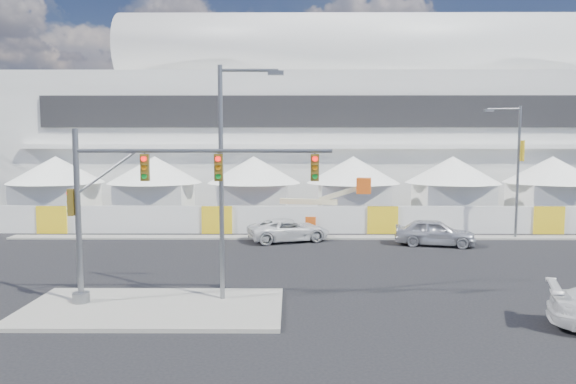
{
  "coord_description": "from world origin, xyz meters",
  "views": [
    {
      "loc": [
        -0.64,
        -22.42,
        6.37
      ],
      "look_at": [
        -0.82,
        10.0,
        3.43
      ],
      "focal_mm": 32.0,
      "sensor_mm": 36.0,
      "label": 1
    }
  ],
  "objects_px": {
    "sedan_silver": "(435,232)",
    "traffic_mast": "(136,205)",
    "pickup_curb": "(289,230)",
    "boom_lift": "(301,217)",
    "streetlight_median": "(227,167)",
    "streetlight_curb": "(515,162)"
  },
  "relations": [
    {
      "from": "streetlight_median",
      "to": "boom_lift",
      "type": "distance_m",
      "value": 18.34
    },
    {
      "from": "pickup_curb",
      "to": "streetlight_median",
      "type": "relative_size",
      "value": 0.58
    },
    {
      "from": "sedan_silver",
      "to": "boom_lift",
      "type": "relative_size",
      "value": 0.61
    },
    {
      "from": "traffic_mast",
      "to": "streetlight_median",
      "type": "height_order",
      "value": "streetlight_median"
    },
    {
      "from": "sedan_silver",
      "to": "traffic_mast",
      "type": "xyz_separation_m",
      "value": [
        -15.28,
        -12.57,
        3.2
      ]
    },
    {
      "from": "sedan_silver",
      "to": "streetlight_curb",
      "type": "bearing_deg",
      "value": -54.99
    },
    {
      "from": "streetlight_curb",
      "to": "boom_lift",
      "type": "bearing_deg",
      "value": 168.31
    },
    {
      "from": "boom_lift",
      "to": "streetlight_median",
      "type": "bearing_deg",
      "value": -89.61
    },
    {
      "from": "pickup_curb",
      "to": "boom_lift",
      "type": "bearing_deg",
      "value": -30.75
    },
    {
      "from": "pickup_curb",
      "to": "boom_lift",
      "type": "relative_size",
      "value": 0.67
    },
    {
      "from": "sedan_silver",
      "to": "pickup_curb",
      "type": "bearing_deg",
      "value": 93.98
    },
    {
      "from": "traffic_mast",
      "to": "streetlight_curb",
      "type": "height_order",
      "value": "streetlight_curb"
    },
    {
      "from": "pickup_curb",
      "to": "sedan_silver",
      "type": "bearing_deg",
      "value": -117.31
    },
    {
      "from": "pickup_curb",
      "to": "boom_lift",
      "type": "xyz_separation_m",
      "value": [
        0.87,
        4.02,
        0.33
      ]
    },
    {
      "from": "streetlight_curb",
      "to": "boom_lift",
      "type": "relative_size",
      "value": 1.11
    },
    {
      "from": "pickup_curb",
      "to": "traffic_mast",
      "type": "bearing_deg",
      "value": 138.53
    },
    {
      "from": "sedan_silver",
      "to": "traffic_mast",
      "type": "bearing_deg",
      "value": 142.23
    },
    {
      "from": "traffic_mast",
      "to": "streetlight_median",
      "type": "relative_size",
      "value": 1.1
    },
    {
      "from": "pickup_curb",
      "to": "streetlight_curb",
      "type": "height_order",
      "value": "streetlight_curb"
    },
    {
      "from": "streetlight_curb",
      "to": "boom_lift",
      "type": "distance_m",
      "value": 15.38
    },
    {
      "from": "pickup_curb",
      "to": "streetlight_median",
      "type": "bearing_deg",
      "value": 151.38
    },
    {
      "from": "sedan_silver",
      "to": "pickup_curb",
      "type": "xyz_separation_m",
      "value": [
        -9.34,
        1.45,
        -0.09
      ]
    }
  ]
}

